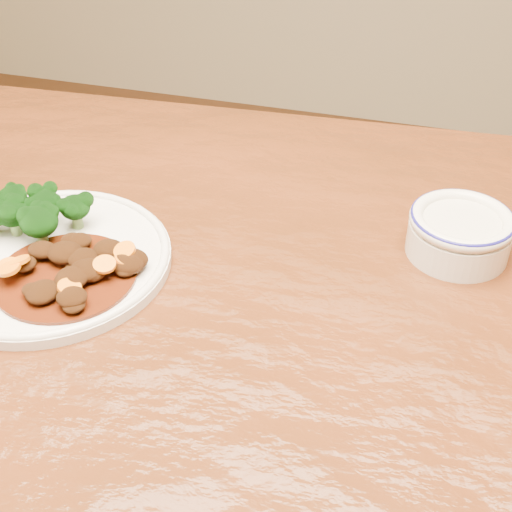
# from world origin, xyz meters

# --- Properties ---
(dining_table) EXTENTS (1.55, 0.99, 0.75)m
(dining_table) POSITION_xyz_m (0.00, 0.00, 0.67)
(dining_table) COLOR #56250F
(dining_table) RESTS_ON ground
(dinner_plate) EXTENTS (0.25, 0.25, 0.02)m
(dinner_plate) POSITION_xyz_m (-0.19, 0.04, 0.76)
(dinner_plate) COLOR white
(dinner_plate) RESTS_ON dining_table
(broccoli_florets) EXTENTS (0.12, 0.07, 0.04)m
(broccoli_florets) POSITION_xyz_m (-0.23, 0.08, 0.79)
(broccoli_florets) COLOR #77A555
(broccoli_florets) RESTS_ON dinner_plate
(mince_stew) EXTENTS (0.14, 0.14, 0.03)m
(mince_stew) POSITION_xyz_m (-0.14, 0.02, 0.77)
(mince_stew) COLOR #471507
(mince_stew) RESTS_ON dinner_plate
(dip_bowl) EXTENTS (0.11, 0.11, 0.05)m
(dip_bowl) POSITION_xyz_m (0.21, 0.18, 0.78)
(dip_bowl) COLOR silver
(dip_bowl) RESTS_ON dining_table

